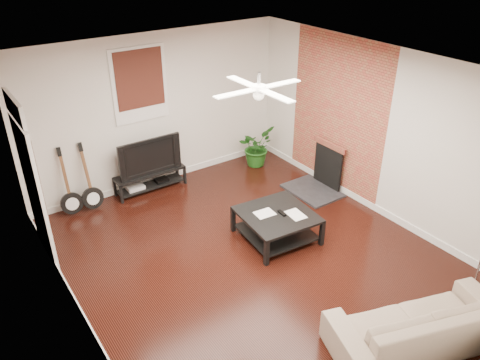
% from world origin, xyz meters
% --- Properties ---
extents(room, '(5.01, 6.01, 2.81)m').
position_xyz_m(room, '(0.00, 0.00, 1.40)').
color(room, black).
rests_on(room, ground).
extents(brick_accent, '(0.02, 2.20, 2.80)m').
position_xyz_m(brick_accent, '(2.49, 1.00, 1.40)').
color(brick_accent, '#AB4537').
rests_on(brick_accent, floor).
extents(fireplace, '(0.80, 1.10, 0.92)m').
position_xyz_m(fireplace, '(2.20, 1.00, 0.46)').
color(fireplace, black).
rests_on(fireplace, floor).
extents(window_back, '(1.00, 0.06, 1.30)m').
position_xyz_m(window_back, '(-0.30, 2.97, 1.95)').
color(window_back, '#3A120F').
rests_on(window_back, wall_back).
extents(door_left, '(0.08, 1.00, 2.50)m').
position_xyz_m(door_left, '(-2.46, 1.90, 1.25)').
color(door_left, white).
rests_on(door_left, wall_left).
extents(tv_stand, '(1.31, 0.35, 0.37)m').
position_xyz_m(tv_stand, '(-0.37, 2.78, 0.18)').
color(tv_stand, black).
rests_on(tv_stand, floor).
extents(tv, '(1.18, 0.15, 0.68)m').
position_xyz_m(tv, '(-0.37, 2.80, 0.71)').
color(tv, black).
rests_on(tv, tv_stand).
extents(coffee_table, '(1.16, 1.16, 0.45)m').
position_xyz_m(coffee_table, '(0.59, 0.25, 0.22)').
color(coffee_table, black).
rests_on(coffee_table, floor).
extents(sofa, '(2.24, 1.42, 0.61)m').
position_xyz_m(sofa, '(0.61, -2.34, 0.31)').
color(sofa, tan).
rests_on(sofa, floor).
extents(potted_plant, '(0.92, 0.89, 0.79)m').
position_xyz_m(potted_plant, '(1.86, 2.52, 0.39)').
color(potted_plant, '#1D5618').
rests_on(potted_plant, floor).
extents(guitar_left, '(0.39, 0.29, 1.21)m').
position_xyz_m(guitar_left, '(-1.83, 2.75, 0.60)').
color(guitar_left, black).
rests_on(guitar_left, floor).
extents(guitar_right, '(0.38, 0.28, 1.21)m').
position_xyz_m(guitar_right, '(-1.48, 2.72, 0.60)').
color(guitar_right, black).
rests_on(guitar_right, floor).
extents(ceiling_fan, '(1.24, 1.24, 0.32)m').
position_xyz_m(ceiling_fan, '(0.00, 0.00, 2.60)').
color(ceiling_fan, white).
rests_on(ceiling_fan, ceiling).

